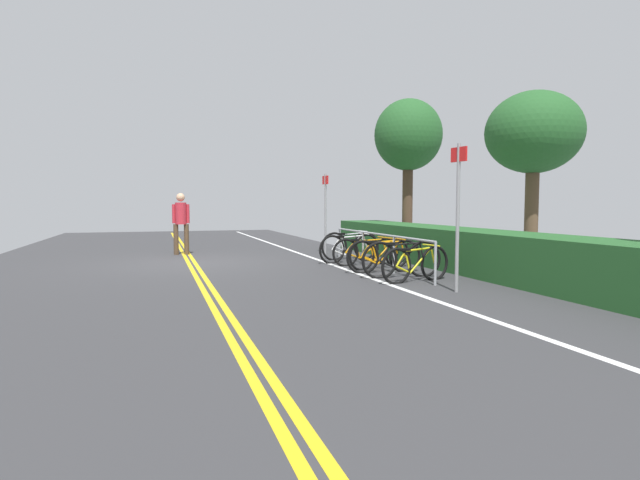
{
  "coord_description": "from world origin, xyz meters",
  "views": [
    {
      "loc": [
        13.19,
        -0.83,
        1.49
      ],
      "look_at": [
        2.3,
        2.66,
        0.67
      ],
      "focal_mm": 28.83,
      "sensor_mm": 36.0,
      "label": 1
    }
  ],
  "objects_px": {
    "tree_near_left": "(408,137)",
    "tree_mid": "(534,134)",
    "bicycle_2": "(366,251)",
    "bicycle_0": "(350,245)",
    "bicycle_3": "(380,254)",
    "pedestrian": "(181,219)",
    "bicycle_5": "(402,259)",
    "bicycle_6": "(416,264)",
    "bicycle_1": "(350,248)",
    "sign_post_far": "(458,204)",
    "bicycle_4": "(384,256)",
    "sign_post_near": "(325,206)",
    "bike_rack": "(377,242)"
  },
  "relations": [
    {
      "from": "bicycle_4",
      "to": "tree_near_left",
      "type": "relative_size",
      "value": 0.36
    },
    {
      "from": "bicycle_5",
      "to": "tree_mid",
      "type": "distance_m",
      "value": 4.87
    },
    {
      "from": "pedestrian",
      "to": "tree_near_left",
      "type": "xyz_separation_m",
      "value": [
        0.82,
        6.86,
        2.52
      ]
    },
    {
      "from": "bicycle_3",
      "to": "tree_near_left",
      "type": "xyz_separation_m",
      "value": [
        -3.87,
        2.69,
        3.22
      ]
    },
    {
      "from": "bicycle_2",
      "to": "bicycle_5",
      "type": "height_order",
      "value": "bicycle_5"
    },
    {
      "from": "sign_post_far",
      "to": "bicycle_5",
      "type": "bearing_deg",
      "value": -177.25
    },
    {
      "from": "bicycle_6",
      "to": "tree_mid",
      "type": "distance_m",
      "value": 5.04
    },
    {
      "from": "bicycle_5",
      "to": "bicycle_0",
      "type": "bearing_deg",
      "value": 176.16
    },
    {
      "from": "bicycle_1",
      "to": "pedestrian",
      "type": "bearing_deg",
      "value": -129.8
    },
    {
      "from": "pedestrian",
      "to": "sign_post_far",
      "type": "bearing_deg",
      "value": 27.25
    },
    {
      "from": "bicycle_4",
      "to": "sign_post_far",
      "type": "height_order",
      "value": "sign_post_far"
    },
    {
      "from": "bike_rack",
      "to": "tree_mid",
      "type": "distance_m",
      "value": 4.58
    },
    {
      "from": "pedestrian",
      "to": "tree_mid",
      "type": "height_order",
      "value": "tree_mid"
    },
    {
      "from": "tree_mid",
      "to": "bicycle_2",
      "type": "bearing_deg",
      "value": -107.65
    },
    {
      "from": "bicycle_0",
      "to": "tree_near_left",
      "type": "height_order",
      "value": "tree_near_left"
    },
    {
      "from": "bicycle_6",
      "to": "sign_post_near",
      "type": "bearing_deg",
      "value": -179.61
    },
    {
      "from": "sign_post_far",
      "to": "tree_near_left",
      "type": "height_order",
      "value": "tree_near_left"
    },
    {
      "from": "bicycle_3",
      "to": "bicycle_6",
      "type": "height_order",
      "value": "bicycle_6"
    },
    {
      "from": "bicycle_1",
      "to": "tree_mid",
      "type": "distance_m",
      "value": 5.17
    },
    {
      "from": "bicycle_5",
      "to": "bicycle_6",
      "type": "xyz_separation_m",
      "value": [
        0.61,
        -0.01,
        -0.03
      ]
    },
    {
      "from": "bicycle_3",
      "to": "pedestrian",
      "type": "relative_size",
      "value": 0.94
    },
    {
      "from": "bicycle_5",
      "to": "tree_near_left",
      "type": "distance_m",
      "value": 6.81
    },
    {
      "from": "bicycle_2",
      "to": "bicycle_4",
      "type": "distance_m",
      "value": 1.35
    },
    {
      "from": "pedestrian",
      "to": "sign_post_near",
      "type": "distance_m",
      "value": 4.2
    },
    {
      "from": "bicycle_1",
      "to": "pedestrian",
      "type": "relative_size",
      "value": 0.99
    },
    {
      "from": "bicycle_2",
      "to": "sign_post_far",
      "type": "relative_size",
      "value": 0.72
    },
    {
      "from": "bicycle_0",
      "to": "bicycle_1",
      "type": "bearing_deg",
      "value": -21.85
    },
    {
      "from": "bicycle_1",
      "to": "bicycle_2",
      "type": "relative_size",
      "value": 0.99
    },
    {
      "from": "bicycle_1",
      "to": "pedestrian",
      "type": "distance_m",
      "value": 5.21
    },
    {
      "from": "sign_post_near",
      "to": "tree_near_left",
      "type": "xyz_separation_m",
      "value": [
        -0.54,
        2.9,
        2.16
      ]
    },
    {
      "from": "bicycle_4",
      "to": "bicycle_5",
      "type": "relative_size",
      "value": 0.99
    },
    {
      "from": "bicycle_5",
      "to": "tree_near_left",
      "type": "xyz_separation_m",
      "value": [
        -5.29,
        2.85,
        3.19
      ]
    },
    {
      "from": "pedestrian",
      "to": "bicycle_3",
      "type": "bearing_deg",
      "value": 41.62
    },
    {
      "from": "sign_post_far",
      "to": "tree_mid",
      "type": "distance_m",
      "value": 4.99
    },
    {
      "from": "tree_near_left",
      "to": "tree_mid",
      "type": "distance_m",
      "value": 4.52
    },
    {
      "from": "bicycle_1",
      "to": "sign_post_far",
      "type": "height_order",
      "value": "sign_post_far"
    },
    {
      "from": "bicycle_5",
      "to": "sign_post_near",
      "type": "xyz_separation_m",
      "value": [
        -4.75,
        -0.05,
        1.03
      ]
    },
    {
      "from": "sign_post_near",
      "to": "tree_mid",
      "type": "xyz_separation_m",
      "value": [
        3.83,
        3.95,
        1.73
      ]
    },
    {
      "from": "pedestrian",
      "to": "sign_post_far",
      "type": "distance_m",
      "value": 8.96
    },
    {
      "from": "bicycle_1",
      "to": "sign_post_near",
      "type": "relative_size",
      "value": 0.75
    },
    {
      "from": "bicycle_1",
      "to": "bicycle_5",
      "type": "bearing_deg",
      "value": 0.83
    },
    {
      "from": "sign_post_far",
      "to": "bicycle_6",
      "type": "bearing_deg",
      "value": -175.36
    },
    {
      "from": "bicycle_4",
      "to": "sign_post_far",
      "type": "xyz_separation_m",
      "value": [
        2.62,
        0.12,
        1.12
      ]
    },
    {
      "from": "bicycle_3",
      "to": "sign_post_far",
      "type": "bearing_deg",
      "value": -1.26
    },
    {
      "from": "bicycle_2",
      "to": "bicycle_0",
      "type": "bearing_deg",
      "value": 175.12
    },
    {
      "from": "bicycle_4",
      "to": "pedestrian",
      "type": "height_order",
      "value": "pedestrian"
    },
    {
      "from": "bicycle_2",
      "to": "bicycle_3",
      "type": "xyz_separation_m",
      "value": [
        0.7,
        0.04,
        0.0
      ]
    },
    {
      "from": "bicycle_2",
      "to": "sign_post_far",
      "type": "distance_m",
      "value": 4.13
    },
    {
      "from": "bicycle_4",
      "to": "sign_post_near",
      "type": "distance_m",
      "value": 4.1
    },
    {
      "from": "sign_post_far",
      "to": "tree_mid",
      "type": "bearing_deg",
      "value": 125.93
    }
  ]
}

